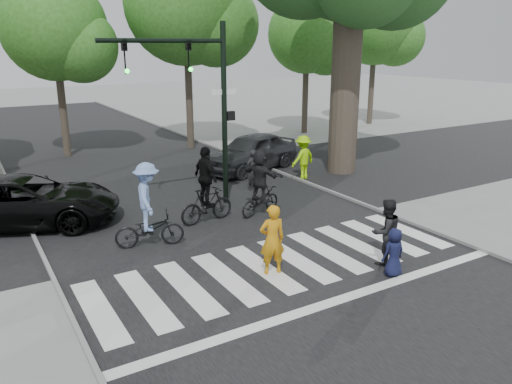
# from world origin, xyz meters

# --- Properties ---
(ground) EXTENTS (120.00, 120.00, 0.00)m
(ground) POSITION_xyz_m (0.00, 0.00, 0.00)
(ground) COLOR gray
(ground) RESTS_ON ground
(road_stem) EXTENTS (10.00, 70.00, 0.01)m
(road_stem) POSITION_xyz_m (0.00, 5.00, 0.01)
(road_stem) COLOR black
(road_stem) RESTS_ON ground
(road_cross) EXTENTS (70.00, 10.00, 0.01)m
(road_cross) POSITION_xyz_m (0.00, 8.00, 0.01)
(road_cross) COLOR black
(road_cross) RESTS_ON ground
(curb_left) EXTENTS (0.10, 70.00, 0.10)m
(curb_left) POSITION_xyz_m (-5.05, 5.00, 0.05)
(curb_left) COLOR gray
(curb_left) RESTS_ON ground
(curb_right) EXTENTS (0.10, 70.00, 0.10)m
(curb_right) POSITION_xyz_m (5.05, 5.00, 0.05)
(curb_right) COLOR gray
(curb_right) RESTS_ON ground
(crosswalk) EXTENTS (10.00, 3.85, 0.01)m
(crosswalk) POSITION_xyz_m (0.00, 0.66, 0.01)
(crosswalk) COLOR silver
(crosswalk) RESTS_ON ground
(traffic_signal) EXTENTS (4.45, 0.29, 6.00)m
(traffic_signal) POSITION_xyz_m (0.35, 6.20, 3.90)
(traffic_signal) COLOR black
(traffic_signal) RESTS_ON ground
(bg_tree_2) EXTENTS (5.04, 4.80, 8.40)m
(bg_tree_2) POSITION_xyz_m (-1.76, 16.62, 5.78)
(bg_tree_2) COLOR brown
(bg_tree_2) RESTS_ON ground
(bg_tree_3) EXTENTS (6.30, 6.00, 10.20)m
(bg_tree_3) POSITION_xyz_m (4.31, 15.27, 6.94)
(bg_tree_3) COLOR brown
(bg_tree_3) RESTS_ON ground
(bg_tree_4) EXTENTS (4.83, 4.60, 8.15)m
(bg_tree_4) POSITION_xyz_m (12.23, 16.12, 5.64)
(bg_tree_4) COLOR brown
(bg_tree_4) RESTS_ON ground
(bg_tree_5) EXTENTS (5.67, 5.40, 9.30)m
(bg_tree_5) POSITION_xyz_m (18.27, 16.69, 6.36)
(bg_tree_5) COLOR brown
(bg_tree_5) RESTS_ON ground
(pedestrian_woman) EXTENTS (0.70, 0.53, 1.73)m
(pedestrian_woman) POSITION_xyz_m (-0.45, 0.68, 0.86)
(pedestrian_woman) COLOR orange
(pedestrian_woman) RESTS_ON ground
(pedestrian_child) EXTENTS (0.61, 0.43, 1.18)m
(pedestrian_child) POSITION_xyz_m (1.95, -0.91, 0.59)
(pedestrian_child) COLOR #131738
(pedestrian_child) RESTS_ON ground
(pedestrian_adult) EXTENTS (0.88, 0.71, 1.69)m
(pedestrian_adult) POSITION_xyz_m (2.26, -0.31, 0.85)
(pedestrian_adult) COLOR black
(pedestrian_adult) RESTS_ON ground
(cyclist_left) EXTENTS (1.95, 1.34, 2.34)m
(cyclist_left) POSITION_xyz_m (-2.40, 3.78, 1.02)
(cyclist_left) COLOR black
(cyclist_left) RESTS_ON ground
(cyclist_mid) EXTENTS (1.87, 1.15, 2.38)m
(cyclist_mid) POSITION_xyz_m (-0.24, 4.71, 0.98)
(cyclist_mid) COLOR black
(cyclist_mid) RESTS_ON ground
(cyclist_right) EXTENTS (1.79, 1.65, 2.14)m
(cyclist_right) POSITION_xyz_m (1.58, 4.54, 0.96)
(cyclist_right) COLOR black
(cyclist_right) RESTS_ON ground
(car_suv) EXTENTS (6.01, 4.45, 1.52)m
(car_suv) POSITION_xyz_m (-5.03, 7.30, 0.76)
(car_suv) COLOR black
(car_suv) RESTS_ON ground
(car_grey) EXTENTS (5.10, 3.30, 1.62)m
(car_grey) POSITION_xyz_m (4.30, 9.73, 0.81)
(car_grey) COLOR #2F3135
(car_grey) RESTS_ON ground
(bystander_hivis) EXTENTS (1.27, 0.89, 1.79)m
(bystander_hivis) POSITION_xyz_m (5.33, 7.36, 0.90)
(bystander_hivis) COLOR #99E708
(bystander_hivis) RESTS_ON ground
(bystander_dark) EXTENTS (0.64, 0.50, 1.54)m
(bystander_dark) POSITION_xyz_m (2.77, 7.06, 0.77)
(bystander_dark) COLOR black
(bystander_dark) RESTS_ON ground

